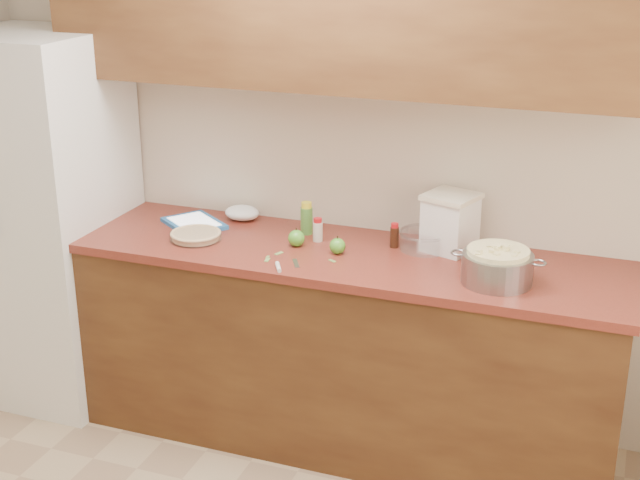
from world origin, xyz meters
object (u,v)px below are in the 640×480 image
(pie, at_px, (196,235))
(colander, at_px, (497,266))
(tablet, at_px, (194,223))
(flour_canister, at_px, (450,222))

(pie, height_order, colander, colander)
(colander, relative_size, tablet, 1.06)
(colander, distance_m, tablet, 1.47)
(tablet, bearing_deg, flour_canister, 40.79)
(flour_canister, relative_size, tablet, 0.72)
(pie, bearing_deg, colander, -1.10)
(pie, distance_m, colander, 1.36)
(flour_canister, bearing_deg, colander, -48.76)
(colander, distance_m, flour_canister, 0.39)
(flour_canister, distance_m, tablet, 1.21)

